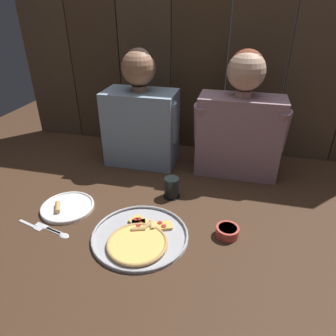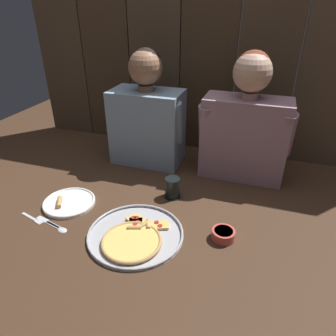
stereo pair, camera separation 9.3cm
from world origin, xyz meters
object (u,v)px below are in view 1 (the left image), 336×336
Objects in this scene: pizza_tray at (139,237)px; dipping_bowl at (227,231)px; dinner_plate at (67,207)px; diner_left at (141,116)px; drinking_glass at (172,188)px; diner_right at (240,122)px.

dipping_bowl is at bearing 17.33° from pizza_tray.
dipping_bowl is at bearing -0.73° from dinner_plate.
dinner_plate is at bearing -109.47° from diner_left.
dinner_plate is 2.58× the size of dipping_bowl.
pizza_tray is at bearing -99.55° from drinking_glass.
diner_left is at bearing 134.53° from dipping_bowl.
pizza_tray is 4.20× the size of dipping_bowl.
pizza_tray is 3.88× the size of drinking_glass.
diner_right is at bearing 36.43° from dinner_plate.
pizza_tray is 0.40m from dinner_plate.
dipping_bowl is 0.14× the size of diner_right.
diner_left is (-0.25, 0.32, 0.23)m from drinking_glass.
dinner_plate is at bearing 163.41° from pizza_tray.
pizza_tray is at bearing -162.67° from dipping_bowl.
diner_right is (0.00, 0.53, 0.26)m from dipping_bowl.
diner_left is at bearing -179.99° from diner_right.
diner_right is at bearing 0.01° from diner_left.
pizza_tray is 0.35m from dipping_bowl.
drinking_glass is (0.05, 0.32, 0.04)m from pizza_tray.
diner_left reaches higher than dinner_plate.
diner_left reaches higher than dipping_bowl.
diner_right reaches higher than dinner_plate.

